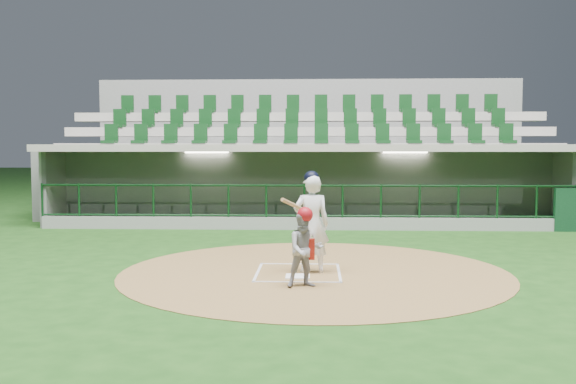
{
  "coord_description": "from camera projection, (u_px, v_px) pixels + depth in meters",
  "views": [
    {
      "loc": [
        0.31,
        -11.99,
        2.32
      ],
      "look_at": [
        -0.32,
        2.6,
        1.3
      ],
      "focal_mm": 40.0,
      "sensor_mm": 36.0,
      "label": 1
    }
  ],
  "objects": [
    {
      "name": "ground",
      "position": [
        299.0,
        270.0,
        12.12
      ],
      "size": [
        120.0,
        120.0,
        0.0
      ],
      "primitive_type": "plane",
      "color": "#174012",
      "rests_on": "ground"
    },
    {
      "name": "dirt_circle",
      "position": [
        315.0,
        272.0,
        11.91
      ],
      "size": [
        7.2,
        7.2,
        0.01
      ],
      "primitive_type": "cylinder",
      "color": "brown",
      "rests_on": "ground"
    },
    {
      "name": "home_plate",
      "position": [
        298.0,
        276.0,
        11.42
      ],
      "size": [
        0.43,
        0.43,
        0.02
      ],
      "primitive_type": "cube",
      "color": "white",
      "rests_on": "dirt_circle"
    },
    {
      "name": "batter_box_chalk",
      "position": [
        298.0,
        272.0,
        11.82
      ],
      "size": [
        1.55,
        1.8,
        0.01
      ],
      "color": "white",
      "rests_on": "ground"
    },
    {
      "name": "dugout_structure",
      "position": [
        309.0,
        191.0,
        19.85
      ],
      "size": [
        16.4,
        3.7,
        3.0
      ],
      "color": "slate",
      "rests_on": "ground"
    },
    {
      "name": "seating_deck",
      "position": [
        307.0,
        172.0,
        22.89
      ],
      "size": [
        17.0,
        6.72,
        5.15
      ],
      "color": "slate",
      "rests_on": "ground"
    },
    {
      "name": "batter",
      "position": [
        311.0,
        222.0,
        11.77
      ],
      "size": [
        0.88,
        0.88,
        1.88
      ],
      "color": "white",
      "rests_on": "dirt_circle"
    },
    {
      "name": "catcher",
      "position": [
        305.0,
        248.0,
        10.57
      ],
      "size": [
        0.71,
        0.62,
        1.33
      ],
      "color": "#99999F",
      "rests_on": "dirt_circle"
    }
  ]
}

